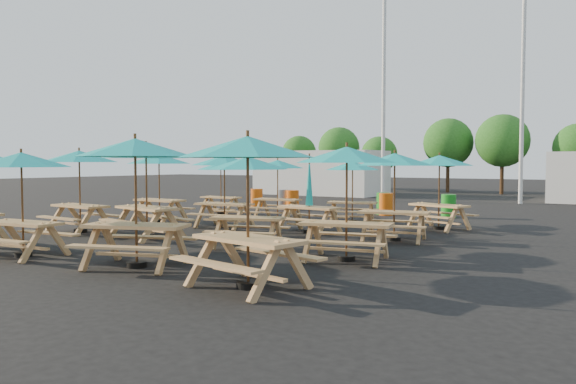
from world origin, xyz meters
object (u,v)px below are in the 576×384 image
Objects in this scene: picnic_unit_13 at (347,161)px; waste_bin_2 at (293,200)px; picnic_unit_15 at (439,165)px; waste_bin_0 at (257,198)px; picnic_unit_8 at (135,155)px; picnic_unit_3 at (221,169)px; picnic_unit_5 at (146,157)px; waste_bin_5 at (449,206)px; picnic_unit_12 at (248,155)px; picnic_unit_11 at (353,169)px; waste_bin_4 at (383,204)px; picnic_unit_1 at (79,161)px; picnic_unit_4 at (21,166)px; picnic_unit_9 at (248,168)px; picnic_unit_14 at (395,164)px; waste_bin_3 at (386,204)px; picnic_unit_7 at (278,167)px; waste_bin_1 at (284,199)px; picnic_unit_10 at (309,200)px; picnic_unit_2 at (159,163)px; picnic_unit_6 at (224,164)px.

picnic_unit_13 is 2.99× the size of waste_bin_2.
picnic_unit_13 is at bearing -70.32° from picnic_unit_15.
picnic_unit_15 reaches higher than waste_bin_0.
picnic_unit_8 is at bearing -89.16° from picnic_unit_15.
picnic_unit_3 is 0.77× the size of picnic_unit_5.
picnic_unit_12 is at bearing -86.90° from waste_bin_5.
waste_bin_2 and waste_bin_5 have the same top height.
waste_bin_2 is (-4.30, 3.01, -1.40)m from picnic_unit_11.
waste_bin_4 is at bearing 77.46° from picnic_unit_11.
picnic_unit_1 is 10.24m from waste_bin_0.
picnic_unit_4 is (2.59, -3.42, -0.11)m from picnic_unit_1.
picnic_unit_9 is 10.74m from waste_bin_2.
picnic_unit_11 is 0.92× the size of picnic_unit_13.
picnic_unit_14 is 2.85× the size of waste_bin_3.
picnic_unit_11 is (2.91, 0.25, -0.04)m from picnic_unit_7.
picnic_unit_8 reaches higher than waste_bin_3.
picnic_unit_4 is 2.65× the size of waste_bin_4.
picnic_unit_3 is 2.40× the size of waste_bin_5.
waste_bin_1 is (1.46, -0.01, 0.00)m from waste_bin_0.
waste_bin_5 is (-0.93, 10.33, -1.65)m from picnic_unit_13.
picnic_unit_5 is at bearing -117.31° from waste_bin_5.
picnic_unit_13 is 2.99× the size of waste_bin_5.
waste_bin_1 is at bearing 116.22° from picnic_unit_13.
picnic_unit_10 is 4.25m from picnic_unit_15.
waste_bin_4 is (2.68, 13.52, -1.55)m from picnic_unit_4.
picnic_unit_1 is 1.05× the size of picnic_unit_10.
picnic_unit_1 is 11.51m from waste_bin_4.
picnic_unit_13 is 13.10m from waste_bin_1.
picnic_unit_10 is at bearing 117.35° from picnic_unit_13.
picnic_unit_14 is 10.47m from waste_bin_1.
picnic_unit_13 is 2.99× the size of waste_bin_4.
picnic_unit_5 is at bearing 165.18° from picnic_unit_13.
picnic_unit_5 reaches higher than picnic_unit_11.
picnic_unit_3 is 0.91× the size of picnic_unit_4.
picnic_unit_2 is 8.82m from waste_bin_4.
picnic_unit_2 reaches higher than waste_bin_4.
picnic_unit_15 reaches higher than picnic_unit_11.
picnic_unit_2 is at bearing -135.42° from picnic_unit_7.
picnic_unit_3 is 4.62m from picnic_unit_6.
picnic_unit_4 is at bearing 169.36° from picnic_unit_8.
picnic_unit_12 is at bearing -76.87° from waste_bin_3.
picnic_unit_11 is 0.90× the size of picnic_unit_12.
waste_bin_3 is (-2.96, 6.56, -1.57)m from picnic_unit_14.
waste_bin_2 is 4.07m from waste_bin_4.
picnic_unit_9 is 2.91× the size of waste_bin_4.
picnic_unit_9 is at bearing -95.14° from picnic_unit_15.
picnic_unit_14 reaches higher than picnic_unit_3.
picnic_unit_1 is 4.29m from picnic_unit_4.
waste_bin_1 is at bearing 100.90° from picnic_unit_9.
picnic_unit_1 is at bearing -165.37° from picnic_unit_5.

